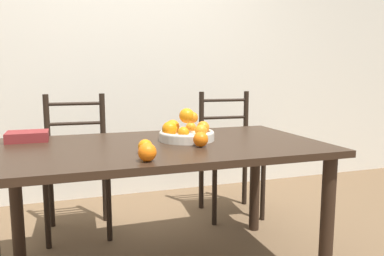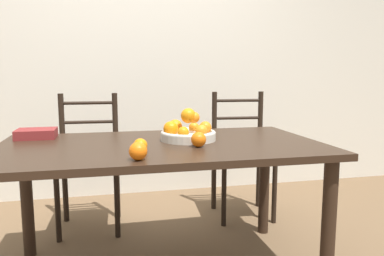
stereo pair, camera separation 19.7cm
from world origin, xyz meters
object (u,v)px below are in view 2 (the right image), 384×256
orange_loose_1 (140,146)px  orange_loose_2 (138,151)px  book_stack (36,134)px  orange_loose_0 (199,139)px  chair_left (89,164)px  chair_right (242,156)px  fruit_bowl (188,131)px

orange_loose_1 → orange_loose_2: orange_loose_2 is taller
orange_loose_2 → book_stack: 0.86m
orange_loose_2 → orange_loose_0: bearing=35.3°
orange_loose_1 → orange_loose_2: size_ratio=0.85×
orange_loose_1 → chair_left: chair_left is taller
chair_left → chair_right: (1.15, -0.00, 0.00)m
orange_loose_2 → book_stack: size_ratio=0.37×
fruit_bowl → orange_loose_1: fruit_bowl is taller
chair_right → orange_loose_0: bearing=-117.8°
orange_loose_1 → orange_loose_2: 0.16m
orange_loose_0 → book_stack: orange_loose_0 is taller
fruit_bowl → orange_loose_1: bearing=-136.1°
orange_loose_1 → chair_left: size_ratio=0.07×
orange_loose_2 → chair_left: chair_left is taller
orange_loose_2 → chair_left: bearing=103.0°
orange_loose_1 → chair_right: bearing=48.3°
fruit_bowl → orange_loose_1: size_ratio=4.56×
fruit_bowl → book_stack: size_ratio=1.41×
book_stack → chair_left: bearing=59.4°
orange_loose_1 → chair_right: chair_right is taller
orange_loose_0 → orange_loose_2: orange_loose_2 is taller
orange_loose_1 → chair_left: 1.05m
chair_left → book_stack: 0.59m
chair_right → book_stack: 1.50m
fruit_bowl → chair_right: (0.58, 0.69, -0.32)m
fruit_bowl → book_stack: (-0.83, 0.26, -0.02)m
orange_loose_0 → chair_left: bearing=122.8°
fruit_bowl → orange_loose_0: size_ratio=3.97×
orange_loose_2 → fruit_bowl: bearing=54.4°
orange_loose_0 → chair_left: size_ratio=0.08×
orange_loose_0 → orange_loose_1: size_ratio=1.15×
orange_loose_0 → book_stack: bearing=151.3°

